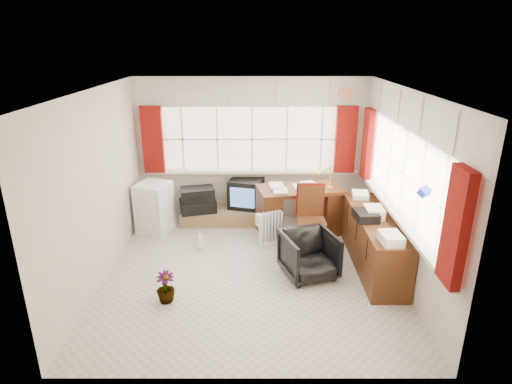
{
  "coord_description": "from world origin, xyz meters",
  "views": [
    {
      "loc": [
        0.07,
        -5.27,
        3.09
      ],
      "look_at": [
        0.07,
        0.55,
        0.99
      ],
      "focal_mm": 30.0,
      "sensor_mm": 36.0,
      "label": 1
    }
  ],
  "objects_px": {
    "desk": "(300,208)",
    "task_chair": "(310,216)",
    "crt_tv": "(246,193)",
    "mini_fridge": "(154,208)",
    "credenza": "(373,241)",
    "radiator": "(271,232)",
    "desk_lamp": "(331,172)",
    "office_chair": "(309,255)",
    "tv_bench": "(221,216)"
  },
  "relations": [
    {
      "from": "crt_tv",
      "to": "desk",
      "type": "bearing_deg",
      "value": -30.64
    },
    {
      "from": "radiator",
      "to": "crt_tv",
      "type": "xyz_separation_m",
      "value": [
        -0.4,
        1.03,
        0.28
      ]
    },
    {
      "from": "desk_lamp",
      "to": "desk",
      "type": "bearing_deg",
      "value": 177.99
    },
    {
      "from": "radiator",
      "to": "desk_lamp",
      "type": "bearing_deg",
      "value": 26.25
    },
    {
      "from": "credenza",
      "to": "mini_fridge",
      "type": "height_order",
      "value": "credenza"
    },
    {
      "from": "crt_tv",
      "to": "mini_fridge",
      "type": "height_order",
      "value": "mini_fridge"
    },
    {
      "from": "desk_lamp",
      "to": "mini_fridge",
      "type": "relative_size",
      "value": 0.45
    },
    {
      "from": "radiator",
      "to": "credenza",
      "type": "relative_size",
      "value": 0.28
    },
    {
      "from": "credenza",
      "to": "tv_bench",
      "type": "height_order",
      "value": "credenza"
    },
    {
      "from": "task_chair",
      "to": "desk",
      "type": "bearing_deg",
      "value": 99.11
    },
    {
      "from": "credenza",
      "to": "desk_lamp",
      "type": "bearing_deg",
      "value": 112.48
    },
    {
      "from": "desk",
      "to": "tv_bench",
      "type": "relative_size",
      "value": 1.06
    },
    {
      "from": "mini_fridge",
      "to": "crt_tv",
      "type": "bearing_deg",
      "value": 18.11
    },
    {
      "from": "desk",
      "to": "crt_tv",
      "type": "bearing_deg",
      "value": 149.36
    },
    {
      "from": "radiator",
      "to": "mini_fridge",
      "type": "bearing_deg",
      "value": 164.64
    },
    {
      "from": "desk_lamp",
      "to": "mini_fridge",
      "type": "xyz_separation_m",
      "value": [
        -2.9,
        0.05,
        -0.63
      ]
    },
    {
      "from": "office_chair",
      "to": "credenza",
      "type": "bearing_deg",
      "value": -1.88
    },
    {
      "from": "radiator",
      "to": "credenza",
      "type": "bearing_deg",
      "value": -23.7
    },
    {
      "from": "desk",
      "to": "credenza",
      "type": "distance_m",
      "value": 1.47
    },
    {
      "from": "crt_tv",
      "to": "credenza",
      "type": "bearing_deg",
      "value": -42.13
    },
    {
      "from": "desk_lamp",
      "to": "radiator",
      "type": "height_order",
      "value": "desk_lamp"
    },
    {
      "from": "desk_lamp",
      "to": "credenza",
      "type": "xyz_separation_m",
      "value": [
        0.46,
        -1.11,
        -0.67
      ]
    },
    {
      "from": "task_chair",
      "to": "credenza",
      "type": "bearing_deg",
      "value": -31.4
    },
    {
      "from": "desk",
      "to": "desk_lamp",
      "type": "distance_m",
      "value": 0.78
    },
    {
      "from": "desk_lamp",
      "to": "crt_tv",
      "type": "height_order",
      "value": "desk_lamp"
    },
    {
      "from": "office_chair",
      "to": "mini_fridge",
      "type": "height_order",
      "value": "mini_fridge"
    },
    {
      "from": "task_chair",
      "to": "crt_tv",
      "type": "height_order",
      "value": "task_chair"
    },
    {
      "from": "desk",
      "to": "office_chair",
      "type": "xyz_separation_m",
      "value": [
        -0.0,
        -1.42,
        -0.12
      ]
    },
    {
      "from": "crt_tv",
      "to": "mini_fridge",
      "type": "relative_size",
      "value": 0.79
    },
    {
      "from": "tv_bench",
      "to": "desk_lamp",
      "type": "bearing_deg",
      "value": -12.69
    },
    {
      "from": "task_chair",
      "to": "radiator",
      "type": "bearing_deg",
      "value": 168.74
    },
    {
      "from": "desk",
      "to": "task_chair",
      "type": "bearing_deg",
      "value": -80.89
    },
    {
      "from": "radiator",
      "to": "tv_bench",
      "type": "height_order",
      "value": "radiator"
    },
    {
      "from": "credenza",
      "to": "crt_tv",
      "type": "bearing_deg",
      "value": 137.87
    },
    {
      "from": "desk",
      "to": "task_chair",
      "type": "distance_m",
      "value": 0.63
    },
    {
      "from": "desk",
      "to": "radiator",
      "type": "xyz_separation_m",
      "value": [
        -0.5,
        -0.5,
        -0.21
      ]
    },
    {
      "from": "tv_bench",
      "to": "mini_fridge",
      "type": "xyz_separation_m",
      "value": [
        -1.08,
        -0.36,
        0.3
      ]
    },
    {
      "from": "desk",
      "to": "desk_lamp",
      "type": "bearing_deg",
      "value": -2.01
    },
    {
      "from": "desk",
      "to": "desk_lamp",
      "type": "relative_size",
      "value": 3.9
    },
    {
      "from": "mini_fridge",
      "to": "credenza",
      "type": "bearing_deg",
      "value": -19.02
    },
    {
      "from": "desk_lamp",
      "to": "credenza",
      "type": "distance_m",
      "value": 1.37
    },
    {
      "from": "desk_lamp",
      "to": "credenza",
      "type": "relative_size",
      "value": 0.19
    },
    {
      "from": "radiator",
      "to": "tv_bench",
      "type": "relative_size",
      "value": 0.4
    },
    {
      "from": "radiator",
      "to": "crt_tv",
      "type": "relative_size",
      "value": 0.83
    },
    {
      "from": "office_chair",
      "to": "radiator",
      "type": "relative_size",
      "value": 1.24
    },
    {
      "from": "desk",
      "to": "desk_lamp",
      "type": "xyz_separation_m",
      "value": [
        0.48,
        -0.02,
        0.62
      ]
    },
    {
      "from": "credenza",
      "to": "desk",
      "type": "bearing_deg",
      "value": 129.7
    },
    {
      "from": "desk",
      "to": "radiator",
      "type": "relative_size",
      "value": 2.66
    },
    {
      "from": "desk",
      "to": "task_chair",
      "type": "height_order",
      "value": "task_chair"
    },
    {
      "from": "office_chair",
      "to": "radiator",
      "type": "xyz_separation_m",
      "value": [
        -0.5,
        0.92,
        -0.09
      ]
    }
  ]
}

